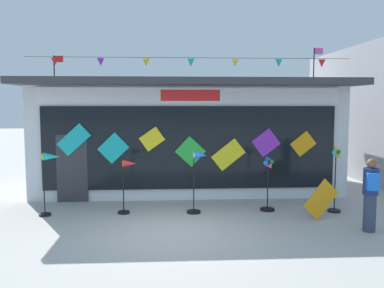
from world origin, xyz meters
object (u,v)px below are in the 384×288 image
object	(u,v)px
display_kite_on_ground	(321,199)
kite_shop_building	(186,133)
wind_spinner_center_left	(198,173)
person_near_camera	(371,193)
wind_spinner_center_right	(268,185)
wind_spinner_right	(335,178)
wind_spinner_far_left	(50,170)
wind_spinner_left	(128,178)

from	to	relation	value
display_kite_on_ground	kite_shop_building	bearing A→B (deg)	124.14
wind_spinner_center_left	person_near_camera	distance (m)	4.21
wind_spinner_center_right	person_near_camera	world-z (taller)	person_near_camera
wind_spinner_right	display_kite_on_ground	world-z (taller)	wind_spinner_right
wind_spinner_right	wind_spinner_center_right	bearing A→B (deg)	172.17
wind_spinner_right	person_near_camera	world-z (taller)	wind_spinner_right
person_near_camera	display_kite_on_ground	size ratio (longest dim) A/B	1.78
kite_shop_building	wind_spinner_far_left	world-z (taller)	kite_shop_building
wind_spinner_left	wind_spinner_right	bearing A→B (deg)	-2.04
wind_spinner_far_left	wind_spinner_right	distance (m)	7.53
wind_spinner_right	display_kite_on_ground	distance (m)	0.96
wind_spinner_far_left	wind_spinner_center_right	xyz separation A→B (m)	(5.76, 0.15, -0.47)
wind_spinner_far_left	wind_spinner_center_right	bearing A→B (deg)	1.44
wind_spinner_center_left	person_near_camera	size ratio (longest dim) A/B	0.99
wind_spinner_center_left	wind_spinner_right	world-z (taller)	wind_spinner_right
wind_spinner_left	kite_shop_building	bearing A→B (deg)	65.97
wind_spinner_right	person_near_camera	xyz separation A→B (m)	(0.10, -1.70, -0.03)
wind_spinner_far_left	wind_spinner_center_left	distance (m)	3.85
kite_shop_building	wind_spinner_center_left	bearing A→B (deg)	-88.25
wind_spinner_center_right	display_kite_on_ground	size ratio (longest dim) A/B	1.58
wind_spinner_center_left	wind_spinner_center_right	xyz separation A→B (m)	(1.91, 0.11, -0.36)
wind_spinner_far_left	wind_spinner_center_left	world-z (taller)	wind_spinner_center_left
wind_spinner_center_left	person_near_camera	bearing A→B (deg)	-25.87
wind_spinner_left	wind_spinner_center_right	bearing A→B (deg)	0.70
display_kite_on_ground	wind_spinner_center_left	bearing A→B (deg)	166.44
kite_shop_building	person_near_camera	bearing A→B (deg)	-56.04
kite_shop_building	wind_spinner_center_right	world-z (taller)	kite_shop_building
wind_spinner_left	display_kite_on_ground	size ratio (longest dim) A/B	1.52
wind_spinner_center_left	wind_spinner_far_left	bearing A→B (deg)	-179.50
kite_shop_building	wind_spinner_right	distance (m)	5.67
person_near_camera	display_kite_on_ground	xyz separation A→B (m)	(-0.72, 1.10, -0.38)
wind_spinner_far_left	person_near_camera	xyz separation A→B (m)	(7.63, -1.80, -0.30)
wind_spinner_far_left	wind_spinner_center_left	bearing A→B (deg)	0.50
wind_spinner_center_right	wind_spinner_right	world-z (taller)	wind_spinner_right
wind_spinner_far_left	wind_spinner_center_right	world-z (taller)	wind_spinner_far_left
kite_shop_building	wind_spinner_right	xyz separation A→B (m)	(3.80, -4.10, -0.93)
wind_spinner_left	display_kite_on_ground	bearing A→B (deg)	-9.28
kite_shop_building	person_near_camera	size ratio (longest dim) A/B	6.03
display_kite_on_ground	person_near_camera	bearing A→B (deg)	-56.84
wind_spinner_center_left	wind_spinner_right	distance (m)	3.69
wind_spinner_center_right	person_near_camera	bearing A→B (deg)	-46.13
wind_spinner_right	person_near_camera	distance (m)	1.71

